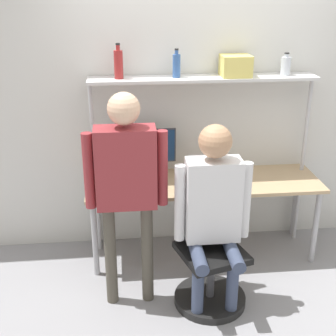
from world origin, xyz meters
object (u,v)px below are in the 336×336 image
Objects in this scene: bottle_clear at (286,66)px; storage_box at (236,66)px; bottle_blue at (176,65)px; laptop at (208,178)px; office_chair at (208,268)px; monitor at (141,149)px; bottle_red at (118,64)px; cell_phone at (236,186)px; person_seated at (214,204)px; person_standing at (126,175)px.

storage_box is (-0.43, 0.00, 0.01)m from bottle_clear.
bottle_blue is at bearing 180.00° from storage_box.
laptop is 0.34× the size of office_chair.
bottle_red is (-0.16, 0.02, 0.74)m from monitor.
monitor is 2.17× the size of bottle_red.
laptop reaches higher than cell_phone.
bottle_red is (-0.48, -0.00, 0.02)m from bottle_blue.
office_chair is 3.77× the size of storage_box.
office_chair is 0.64× the size of person_seated.
bottle_clear is at bearing -0.00° from bottle_blue.
cell_phone is at bearing -14.63° from laptop.
bottle_blue is (-0.16, 0.85, 1.42)m from office_chair.
person_standing is 5.87× the size of bottle_red.
cell_phone is 0.79× the size of bottle_clear.
laptop is at bearing 165.37° from cell_phone.
monitor is 1.01m from person_seated.
storage_box reaches higher than person_seated.
storage_box is (0.95, 0.79, 0.62)m from person_standing.
person_seated is (-0.08, -0.64, 0.07)m from laptop.
person_seated is 1.26m from storage_box.
monitor is 1.19m from office_chair.
laptop is at bearing 81.52° from office_chair.
laptop is (0.56, -0.24, -0.19)m from monitor.
person_seated is at bearing -61.15° from monitor.
storage_box reaches higher than cell_phone.
bottle_blue is 0.83× the size of bottle_red.
bottle_red reaches higher than cell_phone.
person_standing is at bearing -88.33° from bottle_red.
bottle_red is at bearing -180.00° from bottle_blue.
person_seated is at bearing -96.92° from laptop.
person_seated is 0.87× the size of person_standing.
bottle_blue is (-0.48, 0.31, 0.98)m from cell_phone.
storage_box reaches higher than person_standing.
laptop is at bearing -159.76° from bottle_clear.
monitor is 0.79m from person_standing.
person_standing is 7.11× the size of bottle_blue.
cell_phone is at bearing -18.20° from bottle_red.
storage_box is at bearing 39.76° from person_standing.
person_seated reaches higher than office_chair.
laptop is 1.26× the size of storage_box.
bottle_clear is at bearing 29.75° from person_standing.
person_standing is at bearing -152.80° from cell_phone.
bottle_blue is at bearing 0.00° from bottle_red.
person_standing is at bearing -140.24° from storage_box.
cell_phone is at bearing 59.04° from office_chair.
storage_box is at bearing 68.07° from office_chair.
bottle_clear is 0.77× the size of storage_box.
bottle_clear is at bearing 49.37° from person_seated.
bottle_red is at bearing 91.67° from person_standing.
monitor is 1.43m from bottle_clear.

